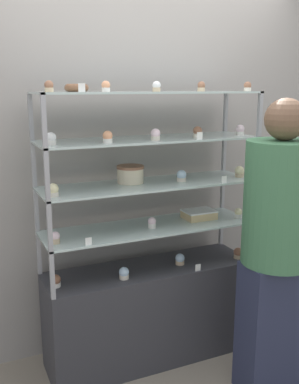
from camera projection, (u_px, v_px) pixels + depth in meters
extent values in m
plane|color=gray|center=(150.00, 356.00, 3.04)|extent=(20.00, 20.00, 0.00)
cube|color=gray|center=(129.00, 159.00, 3.05)|extent=(8.00, 0.05, 2.60)
cube|color=#333338|center=(150.00, 312.00, 2.97)|extent=(1.35, 0.40, 0.64)
cube|color=#99999E|center=(39.00, 253.00, 2.77)|extent=(0.02, 0.02, 0.28)
cube|color=#99999E|center=(221.00, 226.00, 3.30)|extent=(0.02, 0.02, 0.28)
cube|color=#99999E|center=(52.00, 275.00, 2.43)|extent=(0.02, 0.02, 0.28)
cube|color=#99999E|center=(253.00, 242.00, 2.96)|extent=(0.02, 0.02, 0.28)
cube|color=#B2C6C1|center=(150.00, 227.00, 2.84)|extent=(1.35, 0.40, 0.01)
cube|color=#99999E|center=(36.00, 209.00, 2.70)|extent=(0.02, 0.02, 0.28)
cube|color=#99999E|center=(223.00, 189.00, 3.24)|extent=(0.02, 0.02, 0.28)
cube|color=#99999E|center=(50.00, 227.00, 2.37)|extent=(0.02, 0.02, 0.28)
cube|color=#99999E|center=(255.00, 201.00, 2.90)|extent=(0.02, 0.02, 0.28)
cube|color=#B2C6C1|center=(150.00, 184.00, 2.77)|extent=(1.35, 0.40, 0.01)
cube|color=#99999E|center=(34.00, 164.00, 2.64)|extent=(0.02, 0.02, 0.28)
cube|color=#99999E|center=(224.00, 151.00, 3.17)|extent=(0.02, 0.02, 0.28)
cube|color=#99999E|center=(47.00, 175.00, 2.31)|extent=(0.02, 0.02, 0.28)
cube|color=#99999E|center=(257.00, 159.00, 2.84)|extent=(0.02, 0.02, 0.28)
cube|color=#B2C6C1|center=(150.00, 139.00, 2.71)|extent=(1.35, 0.40, 0.01)
cube|color=#99999E|center=(31.00, 116.00, 2.58)|extent=(0.02, 0.02, 0.28)
cube|color=#99999E|center=(226.00, 111.00, 3.11)|extent=(0.02, 0.02, 0.28)
cube|color=#99999E|center=(44.00, 121.00, 2.24)|extent=(0.02, 0.02, 0.28)
cube|color=#99999E|center=(260.00, 114.00, 2.77)|extent=(0.02, 0.02, 0.28)
cube|color=#B2C6C1|center=(150.00, 92.00, 2.65)|extent=(1.35, 0.40, 0.01)
cylinder|color=beige|center=(130.00, 176.00, 2.77)|extent=(0.16, 0.16, 0.09)
cylinder|color=#8C5B42|center=(130.00, 167.00, 2.76)|extent=(0.17, 0.17, 0.02)
cube|color=#DBBC84|center=(199.00, 215.00, 2.99)|extent=(0.20, 0.15, 0.05)
cube|color=white|center=(199.00, 211.00, 2.99)|extent=(0.21, 0.15, 0.01)
cylinder|color=white|center=(56.00, 284.00, 2.61)|extent=(0.06, 0.06, 0.03)
sphere|color=#8C5B42|center=(56.00, 280.00, 2.61)|extent=(0.06, 0.06, 0.06)
cylinder|color=beige|center=(124.00, 277.00, 2.72)|extent=(0.06, 0.06, 0.03)
sphere|color=silver|center=(124.00, 272.00, 2.71)|extent=(0.06, 0.06, 0.06)
cylinder|color=#CCB28C|center=(180.00, 262.00, 2.94)|extent=(0.06, 0.06, 0.03)
sphere|color=silver|center=(180.00, 258.00, 2.93)|extent=(0.06, 0.06, 0.06)
cylinder|color=#CCB28C|center=(238.00, 256.00, 3.05)|extent=(0.06, 0.06, 0.03)
sphere|color=#8C5B42|center=(238.00, 252.00, 3.04)|extent=(0.06, 0.06, 0.06)
cube|color=white|center=(198.00, 268.00, 2.83)|extent=(0.04, 0.00, 0.04)
cylinder|color=#CCB28C|center=(56.00, 241.00, 2.52)|extent=(0.05, 0.05, 0.03)
sphere|color=silver|center=(55.00, 236.00, 2.51)|extent=(0.05, 0.05, 0.05)
cylinder|color=white|center=(152.00, 226.00, 2.80)|extent=(0.05, 0.05, 0.03)
sphere|color=silver|center=(152.00, 221.00, 2.79)|extent=(0.05, 0.05, 0.05)
cylinder|color=white|center=(238.00, 216.00, 3.01)|extent=(0.05, 0.05, 0.03)
sphere|color=#F4EAB2|center=(238.00, 212.00, 3.00)|extent=(0.05, 0.05, 0.05)
cube|color=white|center=(89.00, 241.00, 2.49)|extent=(0.04, 0.00, 0.04)
cylinder|color=beige|center=(53.00, 194.00, 2.44)|extent=(0.06, 0.06, 0.02)
sphere|color=#F4EAB2|center=(53.00, 189.00, 2.43)|extent=(0.06, 0.06, 0.06)
cylinder|color=beige|center=(181.00, 179.00, 2.82)|extent=(0.06, 0.06, 0.02)
sphere|color=silver|center=(181.00, 175.00, 2.82)|extent=(0.06, 0.06, 0.06)
cylinder|color=#CCB28C|center=(239.00, 175.00, 2.96)|extent=(0.06, 0.06, 0.02)
sphere|color=#F4EAB2|center=(240.00, 171.00, 2.96)|extent=(0.06, 0.06, 0.06)
cube|color=white|center=(224.00, 179.00, 2.78)|extent=(0.04, 0.00, 0.04)
cylinder|color=white|center=(51.00, 143.00, 2.41)|extent=(0.05, 0.05, 0.02)
sphere|color=white|center=(51.00, 137.00, 2.40)|extent=(0.06, 0.06, 0.06)
cylinder|color=white|center=(108.00, 141.00, 2.49)|extent=(0.05, 0.05, 0.02)
sphere|color=#E5996B|center=(108.00, 136.00, 2.49)|extent=(0.06, 0.06, 0.06)
cylinder|color=beige|center=(156.00, 138.00, 2.62)|extent=(0.05, 0.05, 0.02)
sphere|color=silver|center=(156.00, 133.00, 2.61)|extent=(0.06, 0.06, 0.06)
cylinder|color=beige|center=(197.00, 135.00, 2.77)|extent=(0.05, 0.05, 0.02)
sphere|color=#8C5B42|center=(198.00, 131.00, 2.76)|extent=(0.06, 0.06, 0.06)
cylinder|color=white|center=(240.00, 133.00, 2.89)|extent=(0.05, 0.05, 0.02)
sphere|color=silver|center=(240.00, 129.00, 2.88)|extent=(0.06, 0.06, 0.06)
cube|color=white|center=(200.00, 136.00, 2.64)|extent=(0.04, 0.00, 0.04)
cylinder|color=#CCB28C|center=(49.00, 90.00, 2.32)|extent=(0.05, 0.05, 0.02)
sphere|color=#8C5B42|center=(49.00, 85.00, 2.31)|extent=(0.05, 0.05, 0.05)
cylinder|color=white|center=(106.00, 90.00, 2.44)|extent=(0.05, 0.05, 0.02)
sphere|color=#E5996B|center=(106.00, 85.00, 2.43)|extent=(0.05, 0.05, 0.05)
cylinder|color=#CCB28C|center=(156.00, 90.00, 2.55)|extent=(0.05, 0.05, 0.02)
sphere|color=white|center=(156.00, 85.00, 2.55)|extent=(0.05, 0.05, 0.05)
cylinder|color=#CCB28C|center=(201.00, 89.00, 2.72)|extent=(0.05, 0.05, 0.02)
sphere|color=#8C5B42|center=(201.00, 85.00, 2.72)|extent=(0.05, 0.05, 0.05)
cylinder|color=beige|center=(247.00, 89.00, 2.81)|extent=(0.05, 0.05, 0.02)
sphere|color=#8C5B42|center=(248.00, 85.00, 2.80)|extent=(0.05, 0.05, 0.05)
cube|color=white|center=(82.00, 88.00, 2.29)|extent=(0.04, 0.00, 0.04)
torus|color=brown|center=(77.00, 88.00, 2.48)|extent=(0.13, 0.13, 0.04)
cube|color=#282D47|center=(271.00, 325.00, 2.66)|extent=(0.38, 0.21, 0.80)
cylinder|color=#3F724C|center=(280.00, 203.00, 2.49)|extent=(0.40, 0.40, 0.70)
sphere|color=brown|center=(286.00, 119.00, 2.38)|extent=(0.23, 0.23, 0.23)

